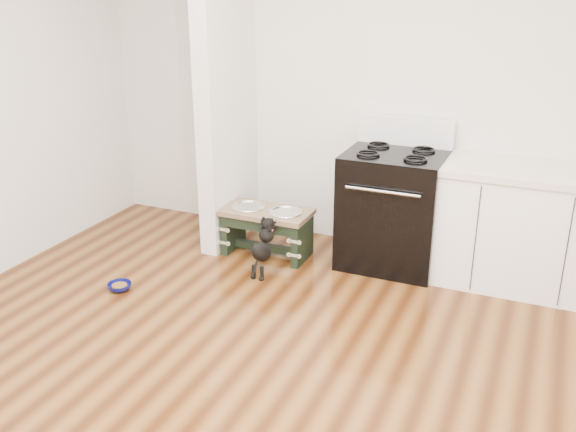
% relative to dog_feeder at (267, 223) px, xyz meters
% --- Properties ---
extents(ground, '(5.00, 5.00, 0.00)m').
position_rel_dog_feeder_xyz_m(ground, '(0.73, -1.90, -0.28)').
color(ground, '#3F1E0B').
rests_on(ground, ground).
extents(room_shell, '(5.00, 5.00, 5.00)m').
position_rel_dog_feeder_xyz_m(room_shell, '(0.73, -1.90, 1.34)').
color(room_shell, silver).
rests_on(room_shell, ground).
extents(partition_wall, '(0.15, 0.80, 2.70)m').
position_rel_dog_feeder_xyz_m(partition_wall, '(-0.44, 0.20, 1.07)').
color(partition_wall, silver).
rests_on(partition_wall, ground).
extents(oven_range, '(0.76, 0.69, 1.14)m').
position_rel_dog_feeder_xyz_m(oven_range, '(0.98, 0.26, 0.20)').
color(oven_range, black).
rests_on(oven_range, ground).
extents(cabinet_run, '(1.24, 0.64, 0.91)m').
position_rel_dog_feeder_xyz_m(cabinet_run, '(1.96, 0.28, 0.17)').
color(cabinet_run, white).
rests_on(cabinet_run, ground).
extents(dog_feeder, '(0.72, 0.39, 0.41)m').
position_rel_dog_feeder_xyz_m(dog_feeder, '(0.00, 0.00, 0.00)').
color(dog_feeder, black).
rests_on(dog_feeder, ground).
extents(puppy, '(0.13, 0.37, 0.44)m').
position_rel_dog_feeder_xyz_m(puppy, '(0.13, -0.33, -0.04)').
color(puppy, black).
rests_on(puppy, ground).
extents(floor_bowl, '(0.22, 0.22, 0.06)m').
position_rel_dog_feeder_xyz_m(floor_bowl, '(-0.73, -1.01, -0.25)').
color(floor_bowl, '#0B0F53').
rests_on(floor_bowl, ground).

